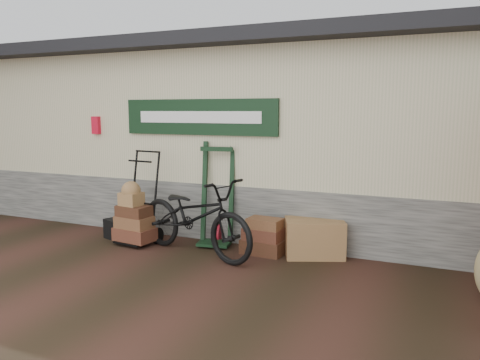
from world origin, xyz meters
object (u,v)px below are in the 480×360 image
at_px(green_barrow, 217,194).
at_px(wicker_hamper, 314,238).
at_px(bicycle, 194,212).
at_px(suitcase_stack, 263,236).
at_px(porter_trolley, 141,196).
at_px(black_trunk, 116,229).

bearing_deg(green_barrow, wicker_hamper, -9.82).
bearing_deg(bicycle, suitcase_stack, -47.62).
bearing_deg(suitcase_stack, porter_trolley, -174.26).
relative_size(porter_trolley, wicker_hamper, 1.81).
distance_m(green_barrow, wicker_hamper, 1.62).
relative_size(suitcase_stack, wicker_hamper, 0.74).
bearing_deg(black_trunk, porter_trolley, -2.33).
bearing_deg(black_trunk, wicker_hamper, 6.43).
bearing_deg(suitcase_stack, black_trunk, -175.95).
height_order(porter_trolley, suitcase_stack, porter_trolley).
xyz_separation_m(suitcase_stack, bicycle, (-0.89, -0.43, 0.36)).
height_order(wicker_hamper, black_trunk, wicker_hamper).
bearing_deg(porter_trolley, black_trunk, -175.00).
distance_m(black_trunk, bicycle, 1.68).
relative_size(green_barrow, suitcase_stack, 2.62).
height_order(suitcase_stack, black_trunk, suitcase_stack).
relative_size(green_barrow, bicycle, 0.73).
height_order(suitcase_stack, bicycle, bicycle).
distance_m(porter_trolley, wicker_hamper, 2.73).
bearing_deg(green_barrow, suitcase_stack, -22.31).
relative_size(black_trunk, bicycle, 0.15).
xyz_separation_m(green_barrow, bicycle, (-0.06, -0.61, -0.16)).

